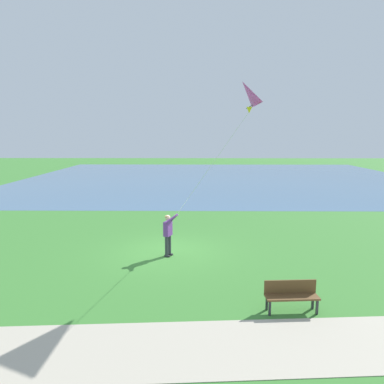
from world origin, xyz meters
The scene contains 6 objects.
ground_plane centered at (0.00, 0.00, 0.00)m, with size 120.00×120.00×0.00m, color #3D7F33.
lake_water centered at (-26.27, 4.00, 0.00)m, with size 36.00×44.00×0.01m, color #476B8E.
walkway_path centered at (6.91, 2.00, 0.01)m, with size 2.40×32.00×0.02m, color #B7AD99.
person_kite_flyer centered at (0.49, 0.05, 1.05)m, with size 0.50×0.63×1.83m.
flying_kite centered at (1.83, 2.79, 6.24)m, with size 2.08×2.77×4.98m.
park_bench_near_walkway centered at (5.12, 3.89, 0.51)m, with size 0.54×1.53×0.88m.
Camera 1 is at (14.75, 1.19, 4.99)m, focal length 33.69 mm.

